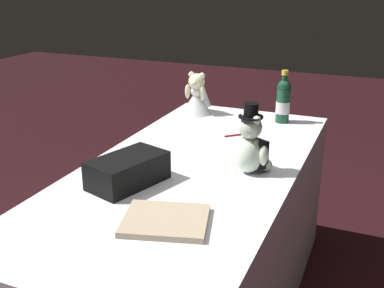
% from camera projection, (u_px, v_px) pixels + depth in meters
% --- Properties ---
extents(reception_table, '(1.86, 0.86, 0.78)m').
position_uv_depth(reception_table, '(192.00, 246.00, 2.13)').
color(reception_table, white).
rests_on(reception_table, ground_plane).
extents(teddy_bear_groom, '(0.16, 0.16, 0.29)m').
position_uv_depth(teddy_bear_groom, '(251.00, 146.00, 1.91)').
color(teddy_bear_groom, silver).
rests_on(teddy_bear_groom, reception_table).
extents(teddy_bear_bride, '(0.21, 0.17, 0.24)m').
position_uv_depth(teddy_bear_bride, '(198.00, 95.00, 2.71)').
color(teddy_bear_bride, white).
rests_on(teddy_bear_bride, reception_table).
extents(champagne_bottle, '(0.07, 0.07, 0.28)m').
position_uv_depth(champagne_bottle, '(283.00, 100.00, 2.54)').
color(champagne_bottle, '#164329').
rests_on(champagne_bottle, reception_table).
extents(signing_pen, '(0.11, 0.12, 0.01)m').
position_uv_depth(signing_pen, '(239.00, 135.00, 2.37)').
color(signing_pen, maroon).
rests_on(signing_pen, reception_table).
extents(gift_case_black, '(0.34, 0.25, 0.11)m').
position_uv_depth(gift_case_black, '(128.00, 170.00, 1.82)').
color(gift_case_black, black).
rests_on(gift_case_black, reception_table).
extents(guestbook, '(0.29, 0.33, 0.02)m').
position_uv_depth(guestbook, '(165.00, 220.00, 1.55)').
color(guestbook, tan).
rests_on(guestbook, reception_table).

